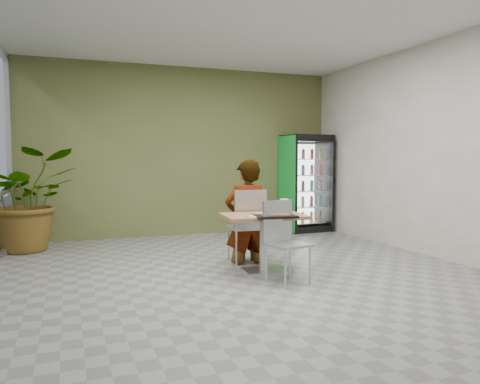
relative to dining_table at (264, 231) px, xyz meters
name	(u,v)px	position (x,y,z in m)	size (l,w,h in m)	color
ground	(250,277)	(-0.25, -0.17, -0.54)	(7.00, 7.00, 0.00)	gray
room_envelope	(251,147)	(-0.25, -0.17, 1.06)	(6.00, 7.00, 3.20)	silver
dining_table	(264,231)	(0.00, 0.00, 0.00)	(1.08, 0.79, 0.75)	#A16A45
chair_far	(248,220)	(0.01, 0.57, 0.07)	(0.48, 0.49, 1.04)	silver
chair_near	(283,234)	(0.04, -0.47, 0.03)	(0.51, 0.51, 0.96)	silver
seated_woman	(247,222)	(0.01, 0.63, 0.04)	(0.65, 0.42, 1.75)	black
pizza_plate	(266,213)	(0.03, 0.00, 0.23)	(0.30, 0.25, 0.03)	white
soda_cup	(284,206)	(0.29, 0.02, 0.30)	(0.11, 0.11, 0.19)	white
napkin_stack	(256,216)	(-0.21, -0.24, 0.22)	(0.15, 0.15, 0.02)	white
cafeteria_tray	(275,216)	(0.01, -0.32, 0.23)	(0.49, 0.35, 0.03)	black
beverage_fridge	(306,183)	(2.21, 2.97, 0.43)	(0.93, 0.74, 1.94)	black
potted_plant	(27,199)	(-2.94, 2.65, 0.28)	(1.47, 1.27, 1.63)	#2C6227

